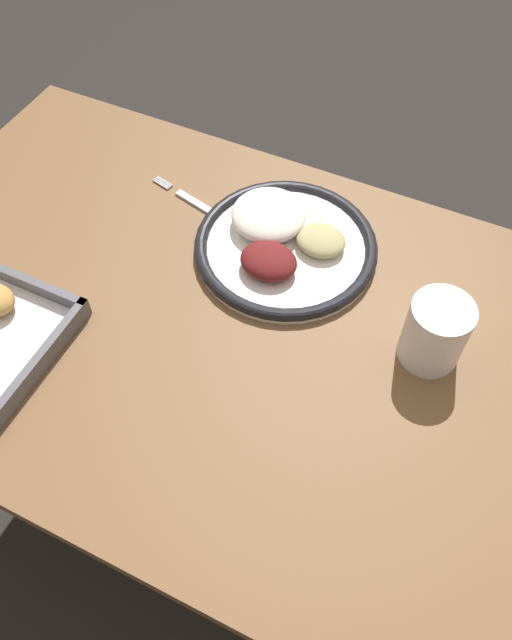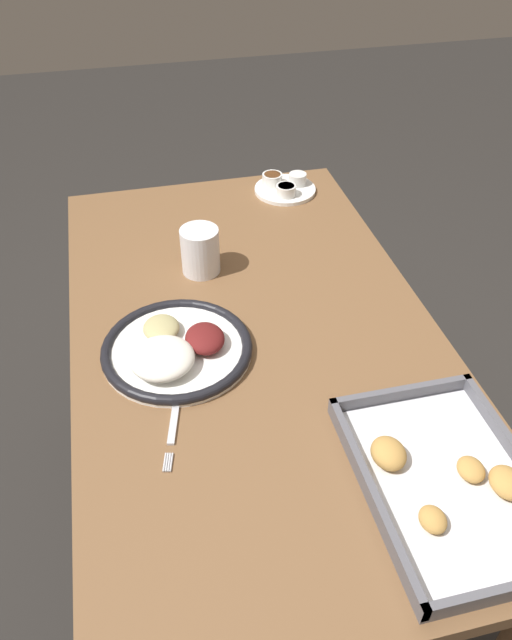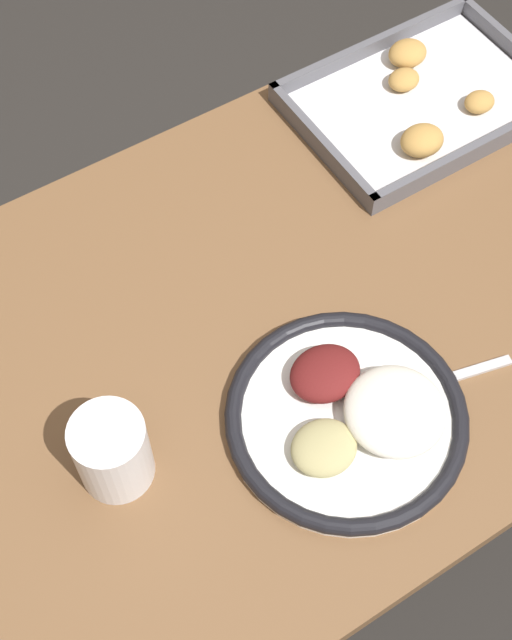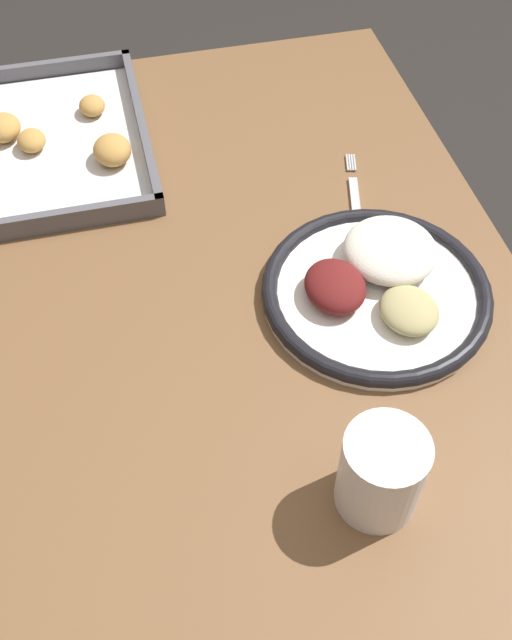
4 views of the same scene
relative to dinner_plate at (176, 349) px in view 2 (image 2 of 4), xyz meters
The scene contains 7 objects.
ground_plane 0.78m from the dinner_plate, 104.03° to the left, with size 8.00×8.00×0.00m, color #282623.
dining_table 0.21m from the dinner_plate, 104.03° to the left, with size 1.25×0.71×0.75m.
dinner_plate is the anchor object (origin of this frame).
fork 0.16m from the dinner_plate, ahead, with size 0.19×0.06×0.00m.
saucer_plate 0.67m from the dinner_plate, 147.11° to the left, with size 0.16×0.16×0.04m.
baking_tray 0.52m from the dinner_plate, 43.22° to the left, with size 0.37×0.26×0.04m.
drinking_cup 0.28m from the dinner_plate, 160.62° to the left, with size 0.08×0.08×0.10m.
Camera 2 is at (0.90, -0.21, 1.55)m, focal length 35.00 mm.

